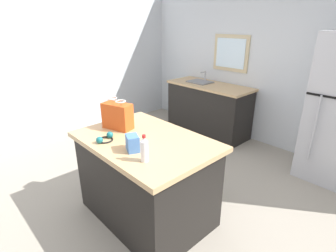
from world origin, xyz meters
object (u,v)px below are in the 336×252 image
(small_box, at_px, (133,143))
(shopping_bag, at_px, (118,116))
(kitchen_island, at_px, (146,178))
(ear_defenders, at_px, (105,138))
(bottle, at_px, (144,150))

(small_box, bearing_deg, shopping_bag, 159.67)
(kitchen_island, relative_size, ear_defenders, 6.87)
(bottle, bearing_deg, small_box, 169.23)
(shopping_bag, height_order, ear_defenders, shopping_bag)
(small_box, height_order, ear_defenders, small_box)
(small_box, bearing_deg, kitchen_island, 117.47)
(shopping_bag, bearing_deg, ear_defenders, -55.95)
(kitchen_island, relative_size, bottle, 5.87)
(small_box, xyz_separation_m, ear_defenders, (-0.34, -0.07, -0.05))
(small_box, distance_m, ear_defenders, 0.35)
(bottle, bearing_deg, ear_defenders, -176.97)
(shopping_bag, distance_m, small_box, 0.56)
(shopping_bag, relative_size, small_box, 2.41)
(ear_defenders, bearing_deg, small_box, 11.67)
(kitchen_island, xyz_separation_m, bottle, (0.33, -0.26, 0.54))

